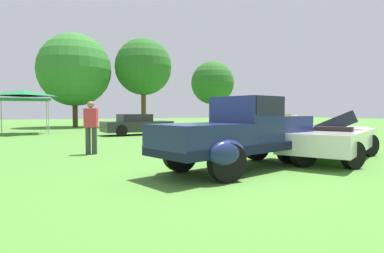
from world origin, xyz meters
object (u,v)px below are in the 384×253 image
at_px(show_car_charcoal, 137,125).
at_px(canopy_tent_left_field, 24,94).
at_px(show_car_yellow, 275,123).
at_px(neighbor_convertible, 333,139).
at_px(spectator_between_cars, 91,126).
at_px(feature_pickup_truck, 244,132).

bearing_deg(show_car_charcoal, canopy_tent_left_field, 146.81).
relative_size(show_car_yellow, canopy_tent_left_field, 1.50).
relative_size(neighbor_convertible, spectator_between_cars, 2.83).
distance_m(show_car_charcoal, show_car_yellow, 9.64).
distance_m(feature_pickup_truck, spectator_between_cars, 5.19).
height_order(show_car_charcoal, show_car_yellow, same).
height_order(neighbor_convertible, show_car_yellow, neighbor_convertible).
bearing_deg(neighbor_convertible, feature_pickup_truck, -175.49).
relative_size(feature_pickup_truck, canopy_tent_left_field, 1.66).
distance_m(show_car_yellow, spectator_between_cars, 15.21).
xyz_separation_m(neighbor_convertible, show_car_charcoal, (-2.14, 12.05, 0.02)).
xyz_separation_m(feature_pickup_truck, spectator_between_cars, (-2.73, 4.42, 0.04)).
bearing_deg(show_car_charcoal, neighbor_convertible, -79.92).
xyz_separation_m(show_car_charcoal, show_car_yellow, (9.60, -0.87, 0.00)).
bearing_deg(canopy_tent_left_field, show_car_yellow, -16.98).
relative_size(neighbor_convertible, show_car_yellow, 1.10).
distance_m(neighbor_convertible, spectator_between_cars, 7.32).
distance_m(neighbor_convertible, canopy_tent_left_field, 17.95).
xyz_separation_m(feature_pickup_truck, show_car_yellow, (10.75, 11.44, -0.27)).
distance_m(feature_pickup_truck, show_car_charcoal, 12.37).
distance_m(neighbor_convertible, show_car_yellow, 13.45).
xyz_separation_m(neighbor_convertible, show_car_yellow, (7.46, 11.19, 0.02)).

